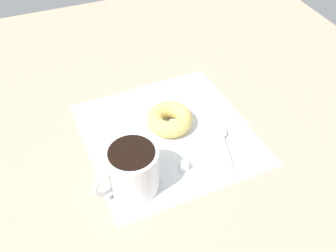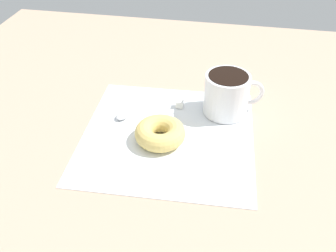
% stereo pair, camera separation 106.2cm
% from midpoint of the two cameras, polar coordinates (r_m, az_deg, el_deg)
% --- Properties ---
extents(ground_plane, '(1.20, 1.20, 0.02)m').
position_cam_midpoint_polar(ground_plane, '(0.54, -24.88, -45.88)').
color(ground_plane, tan).
extents(napkin, '(0.34, 0.34, 0.00)m').
position_cam_midpoint_polar(napkin, '(0.53, -21.90, -43.67)').
color(napkin, white).
rests_on(napkin, ground_plane).
extents(coffee_cup, '(0.09, 0.12, 0.09)m').
position_cam_midpoint_polar(coffee_cup, '(0.48, -3.14, -35.98)').
color(coffee_cup, white).
rests_on(coffee_cup, napkin).
extents(donut, '(0.10, 0.10, 0.03)m').
position_cam_midpoint_polar(donut, '(0.51, -25.76, -44.60)').
color(donut, '#E5C66B').
rests_on(donut, napkin).
extents(spoon, '(0.12, 0.05, 0.01)m').
position_cam_midpoint_polar(spoon, '(0.56, -29.51, -34.22)').
color(spoon, silver).
rests_on(spoon, napkin).
extents(sugar_cube, '(0.02, 0.02, 0.02)m').
position_cam_midpoint_polar(sugar_cube, '(0.53, -15.55, -34.36)').
color(sugar_cube, white).
rests_on(sugar_cube, napkin).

